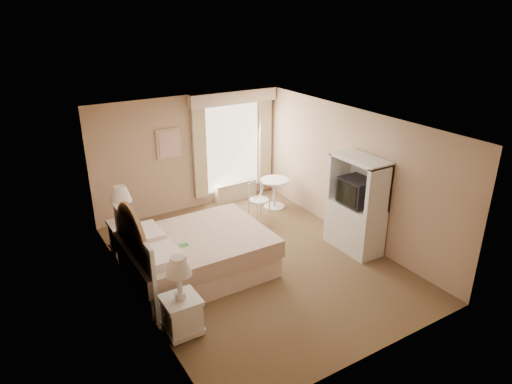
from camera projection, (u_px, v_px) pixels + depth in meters
room at (256, 197)px, 7.58m from camera, size 4.21×5.51×2.51m
window at (234, 143)px, 10.14m from camera, size 2.05×0.22×2.51m
framed_art at (169, 144)px, 9.39m from camera, size 0.52×0.04×0.62m
bed at (192, 254)px, 7.55m from camera, size 2.30×1.81×1.60m
nightstand_near at (181, 306)px, 6.16m from camera, size 0.49×0.49×1.18m
nightstand_far at (125, 229)px, 8.17m from camera, size 0.53×0.53×1.28m
round_table at (275, 189)px, 10.05m from camera, size 0.62×0.62×0.66m
cafe_chair at (257, 197)px, 9.52m from camera, size 0.43×0.43×0.84m
armoire at (356, 212)px, 8.25m from camera, size 0.53×1.07×1.77m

